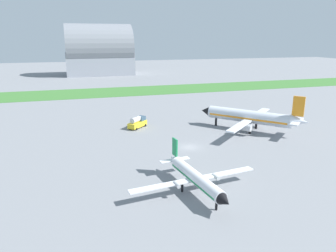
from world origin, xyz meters
The scene contains 6 objects.
ground_plane centered at (0.00, 0.00, 0.00)m, with size 600.00×600.00×0.00m, color gray.
grass_taxiway_strip centered at (0.00, 84.60, 0.04)m, with size 360.00×28.00×0.08m, color #3D7533.
airplane_foreground_turboprop centered at (-6.88, -20.83, 2.50)m, with size 22.77×19.54×6.83m.
airplane_midfield_jet centered at (20.78, 8.19, 3.86)m, with size 24.36×25.00×10.72m.
fuel_truck_near_gate centered at (-8.19, 20.07, 1.58)m, with size 6.32×6.27×3.29m.
hangar_distant centered at (-5.65, 163.91, 15.10)m, with size 45.05×31.73×34.30m.
Camera 1 is at (-25.03, -65.22, 24.54)m, focal length 33.70 mm.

